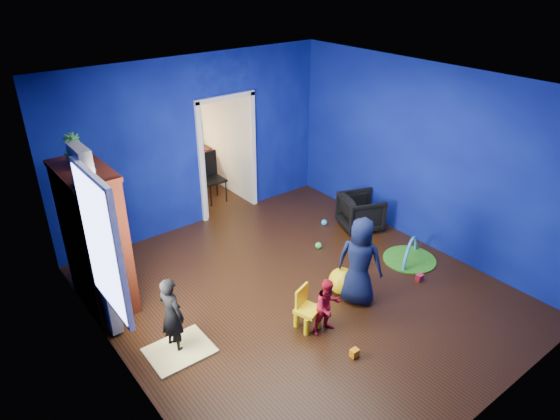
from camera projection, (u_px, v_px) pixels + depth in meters
floor at (300, 293)px, 7.05m from camera, size 5.00×5.50×0.01m
ceiling at (305, 87)px, 5.73m from camera, size 5.00×5.50×0.01m
wall_back at (196, 144)px, 8.32m from camera, size 5.00×0.02×2.90m
wall_front at (501, 307)px, 4.46m from camera, size 5.00×0.02×2.90m
wall_left at (113, 268)px, 5.02m from camera, size 0.02×5.50×2.90m
wall_right at (425, 157)px, 7.76m from camera, size 0.02×5.50×2.90m
alcove at (202, 135)px, 9.35m from camera, size 1.00×1.75×2.50m
armchair at (361, 212)px, 8.61m from camera, size 0.87×0.86×0.61m
child_black at (172, 314)px, 5.85m from camera, size 0.32×0.41×1.00m
child_navy at (360, 261)px, 6.63m from camera, size 0.65×0.73×1.25m
toddler_red at (328, 306)px, 6.17m from camera, size 0.41×0.34×0.76m
vase at (89, 169)px, 5.77m from camera, size 0.17×0.17×0.17m
potted_plant at (72, 149)px, 6.09m from camera, size 0.25×0.25×0.38m
tv_armoire at (95, 238)px, 6.47m from camera, size 0.58×1.14×1.96m
crt_tv at (98, 235)px, 6.47m from camera, size 0.46×0.70×0.54m
yellow_blanket at (180, 351)px, 6.00m from camera, size 0.76×0.61×0.03m
hopper_ball at (342, 281)px, 6.97m from camera, size 0.38×0.38×0.38m
kid_chair at (308, 311)px, 6.29m from camera, size 0.36×0.36×0.50m
play_mat at (409, 259)px, 7.80m from camera, size 0.82×0.82×0.02m
toy_arch at (409, 259)px, 7.80m from camera, size 0.69×0.34×0.74m
window_left at (100, 244)px, 5.23m from camera, size 0.03×0.95×1.55m
curtain at (97, 244)px, 5.81m from camera, size 0.14×0.42×2.40m
doorway at (227, 158)px, 8.83m from camera, size 1.16×0.10×2.10m
study_desk at (189, 168)px, 10.20m from camera, size 0.88×0.44×0.75m
desk_monitor at (184, 140)px, 10.02m from camera, size 0.40×0.05×0.32m
desk_lamp at (173, 144)px, 9.83m from camera, size 0.14×0.14×0.14m
folding_chair at (213, 179)px, 9.48m from camera, size 0.40×0.40×0.92m
book_shelf at (179, 87)px, 9.53m from camera, size 0.88×0.24×0.04m
toy_0 at (420, 278)px, 7.29m from camera, size 0.10×0.08×0.10m
toy_1 at (324, 222)px, 8.80m from camera, size 0.11×0.11×0.11m
toy_2 at (354, 353)px, 5.91m from camera, size 0.10×0.08×0.10m
toy_3 at (318, 245)px, 8.10m from camera, size 0.11×0.11×0.11m
toy_4 at (362, 267)px, 7.55m from camera, size 0.10×0.08×0.10m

